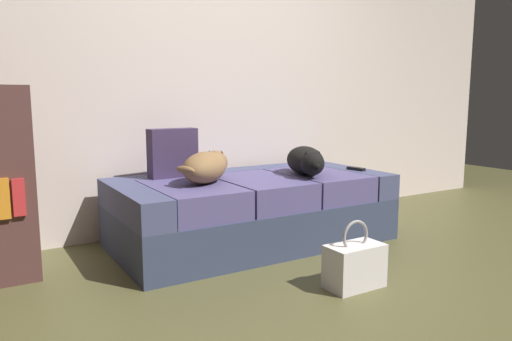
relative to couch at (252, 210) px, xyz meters
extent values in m
plane|color=brown|center=(0.00, -1.11, -0.24)|extent=(10.00, 10.00, 0.00)
cube|color=beige|center=(0.00, 0.63, 1.16)|extent=(6.40, 0.10, 2.80)
cube|color=#343E59|center=(0.00, 0.00, -0.09)|extent=(1.93, 0.96, 0.30)
cube|color=#44496E|center=(-0.86, 0.00, 0.15)|extent=(0.20, 0.96, 0.18)
cube|color=#44496E|center=(0.86, 0.00, 0.15)|extent=(0.20, 0.96, 0.18)
cube|color=#44496E|center=(0.00, 0.38, 0.15)|extent=(1.53, 0.20, 0.18)
cube|color=#524B7E|center=(-0.51, -0.10, 0.15)|extent=(0.49, 0.74, 0.18)
cube|color=#524B7E|center=(0.00, -0.10, 0.15)|extent=(0.49, 0.74, 0.18)
cube|color=#524B7E|center=(0.51, -0.10, 0.15)|extent=(0.49, 0.74, 0.18)
ellipsoid|color=olive|center=(-0.40, -0.06, 0.34)|extent=(0.50, 0.49, 0.20)
sphere|color=olive|center=(-0.24, 0.09, 0.35)|extent=(0.17, 0.17, 0.17)
ellipsoid|color=#503A23|center=(-0.19, 0.14, 0.34)|extent=(0.11, 0.11, 0.06)
cone|color=#503A23|center=(-0.28, 0.12, 0.41)|extent=(0.04, 0.04, 0.05)
cone|color=#503A23|center=(-0.21, 0.05, 0.41)|extent=(0.04, 0.04, 0.05)
ellipsoid|color=olive|center=(-0.58, -0.16, 0.35)|extent=(0.09, 0.18, 0.05)
ellipsoid|color=black|center=(0.39, -0.10, 0.34)|extent=(0.41, 0.51, 0.20)
sphere|color=black|center=(0.30, -0.30, 0.35)|extent=(0.17, 0.17, 0.17)
ellipsoid|color=black|center=(0.27, -0.37, 0.34)|extent=(0.10, 0.11, 0.06)
cone|color=black|center=(0.35, -0.31, 0.41)|extent=(0.04, 0.04, 0.05)
cone|color=black|center=(0.26, -0.28, 0.41)|extent=(0.04, 0.04, 0.05)
ellipsoid|color=black|center=(0.51, 0.06, 0.35)|extent=(0.14, 0.17, 0.05)
cube|color=black|center=(0.84, -0.15, 0.25)|extent=(0.07, 0.15, 0.02)
cube|color=#3A2B4B|center=(-0.48, 0.28, 0.41)|extent=(0.34, 0.13, 0.34)
cube|color=silver|center=(0.05, -1.01, -0.12)|extent=(0.32, 0.18, 0.24)
torus|color=#9F9998|center=(0.05, -1.01, 0.05)|extent=(0.18, 0.02, 0.18)
cube|color=orange|center=(-1.57, -0.05, 0.26)|extent=(0.06, 0.02, 0.22)
cube|color=red|center=(-1.50, -0.05, 0.26)|extent=(0.06, 0.02, 0.20)
camera|label=1|loc=(-1.73, -2.91, 0.79)|focal=34.01mm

